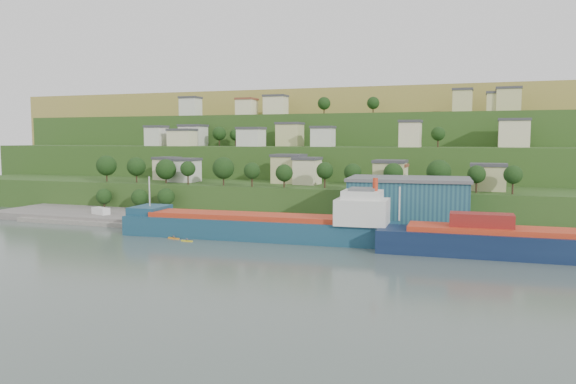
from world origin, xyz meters
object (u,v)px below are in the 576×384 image
at_px(cargo_ship_near, 265,228).
at_px(cargo_ship_far, 550,246).
at_px(warehouse, 409,202).
at_px(kayak_orange, 174,238).
at_px(caravan, 101,212).

distance_m(cargo_ship_near, cargo_ship_far, 64.37).
bearing_deg(cargo_ship_near, cargo_ship_far, -5.06).
xyz_separation_m(warehouse, kayak_orange, (-54.25, -27.07, -8.18)).
bearing_deg(kayak_orange, cargo_ship_near, 29.85).
xyz_separation_m(cargo_ship_near, warehouse, (32.61, 19.89, 5.58)).
bearing_deg(warehouse, caravan, -179.46).
bearing_deg(caravan, warehouse, 25.11).
height_order(cargo_ship_near, warehouse, cargo_ship_near).
bearing_deg(cargo_ship_far, kayak_orange, -178.56).
xyz_separation_m(caravan, kayak_orange, (36.87, -19.60, -2.40)).
bearing_deg(cargo_ship_near, kayak_orange, -164.73).
distance_m(caravan, kayak_orange, 41.83).
relative_size(cargo_ship_near, warehouse, 2.17).
bearing_deg(cargo_ship_near, warehouse, 28.31).
xyz_separation_m(cargo_ship_near, caravan, (-58.51, 12.42, -0.20)).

